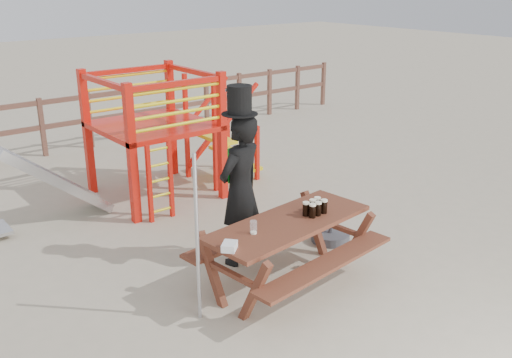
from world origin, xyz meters
name	(u,v)px	position (x,y,z in m)	size (l,w,h in m)	color
ground	(291,283)	(0.00, 0.00, 0.00)	(60.00, 60.00, 0.00)	tan
back_fence	(66,117)	(0.00, 7.00, 0.74)	(15.09, 0.09, 1.20)	brown
playground_fort	(150,134)	(0.12, 3.58, 1.07)	(4.71, 1.84, 2.10)	red
picnic_table	(288,244)	(-0.03, 0.02, 0.51)	(2.24, 1.67, 0.81)	brown
man_with_hat	(240,186)	(-0.12, 0.84, 1.03)	(0.81, 0.64, 2.29)	black
metal_pole	(197,239)	(-1.26, 0.06, 0.93)	(0.04, 0.04, 1.86)	#B2B2B7
parasol_base	(330,236)	(1.21, 0.52, 0.06)	(0.54, 0.54, 0.23)	#3D3D43
paper_bag	(229,246)	(-1.01, -0.15, 0.85)	(0.18, 0.14, 0.08)	white
stout_pints	(315,207)	(0.35, -0.02, 0.90)	(0.30, 0.20, 0.17)	black
empty_glasses	(253,228)	(-0.56, 0.01, 0.88)	(0.08, 0.08, 0.15)	silver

